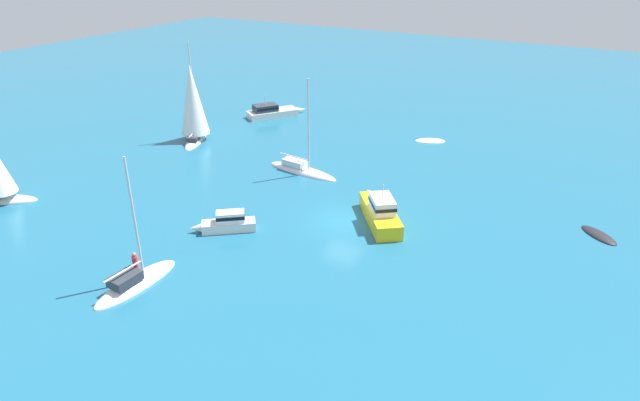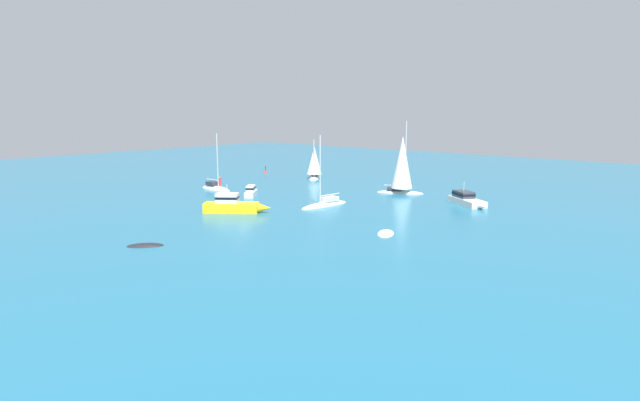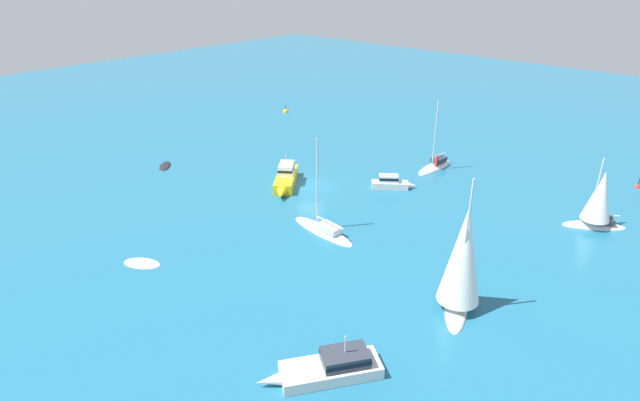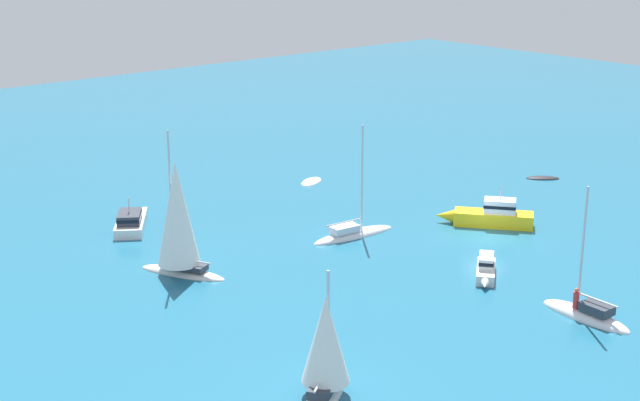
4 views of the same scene
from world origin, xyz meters
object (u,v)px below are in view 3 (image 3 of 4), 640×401
at_px(ketch, 323,231).
at_px(motor_cruiser_1, 286,178).
at_px(rib, 142,264).
at_px(mooring_buoy, 286,112).
at_px(sloop_1, 435,167).
at_px(powerboat, 391,183).
at_px(sailboat, 599,203).
at_px(channel_buoy, 638,187).
at_px(motor_cruiser, 332,367).
at_px(sloop, 462,261).
at_px(skiff, 165,166).

bearing_deg(ketch, motor_cruiser_1, -21.58).
xyz_separation_m(rib, ketch, (-12.56, 6.74, 0.13)).
bearing_deg(motor_cruiser_1, mooring_buoy, -172.05).
relative_size(sloop_1, mooring_buoy, 5.62).
xyz_separation_m(powerboat, motor_cruiser_1, (6.36, -8.17, 0.20)).
height_order(ketch, sloop_1, ketch).
relative_size(powerboat, mooring_buoy, 2.77).
bearing_deg(motor_cruiser_1, sailboat, 76.03).
height_order(channel_buoy, mooring_buoy, channel_buoy).
bearing_deg(channel_buoy, powerboat, -47.69).
distance_m(motor_cruiser, motor_cruiser_1, 26.00).
relative_size(powerboat, motor_cruiser, 0.63).
bearing_deg(mooring_buoy, rib, 30.77).
distance_m(sloop_1, motor_cruiser_1, 16.39).
distance_m(motor_cruiser_1, mooring_buoy, 26.82).
bearing_deg(rib, sloop, 0.60).
relative_size(sloop, sailboat, 1.47).
bearing_deg(channel_buoy, ketch, -31.70).
relative_size(rib, motor_cruiser, 0.51).
relative_size(ketch, mooring_buoy, 5.82).
bearing_deg(sailboat, sloop_1, -43.09).
height_order(powerboat, channel_buoy, powerboat).
bearing_deg(powerboat, channel_buoy, 4.08).
bearing_deg(powerboat, motor_cruiser_1, 179.65).
xyz_separation_m(powerboat, rib, (23.68, -5.75, -0.57)).
height_order(sloop, motor_cruiser_1, sloop).
height_order(skiff, motor_cruiser, motor_cruiser).
xyz_separation_m(rib, sloop_1, (-31.24, 6.20, 0.13)).
bearing_deg(powerboat, skiff, 169.86).
distance_m(motor_cruiser, mooring_buoy, 52.76).
xyz_separation_m(skiff, motor_cruiser, (11.31, 33.51, 0.58)).
bearing_deg(sailboat, skiff, -10.69).
bearing_deg(channel_buoy, sloop, -7.61).
relative_size(rib, channel_buoy, 2.31).
xyz_separation_m(powerboat, channel_buoy, (-16.34, 17.95, -0.55)).
distance_m(sailboat, powerboat, 17.92).
bearing_deg(channel_buoy, rib, -30.64).
bearing_deg(mooring_buoy, sailboat, 80.08).
distance_m(sailboat, ketch, 22.74).
height_order(motor_cruiser_1, mooring_buoy, motor_cruiser_1).
relative_size(skiff, sloop_1, 0.36).
height_order(skiff, rib, rib).
distance_m(sailboat, motor_cruiser, 28.04).
height_order(rib, channel_buoy, channel_buoy).
bearing_deg(motor_cruiser, sailboat, -156.23).
height_order(sloop, rib, sloop).
relative_size(sloop_1, motor_cruiser_1, 1.25).
relative_size(sloop, skiff, 3.29).
bearing_deg(sloop_1, channel_buoy, 118.38).
xyz_separation_m(sailboat, motor_cruiser, (27.49, -5.26, -1.59)).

